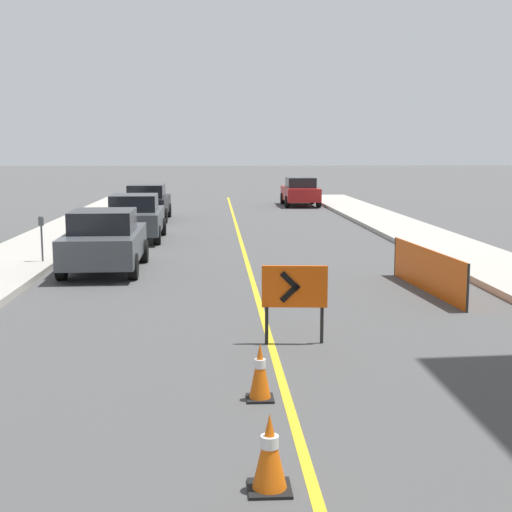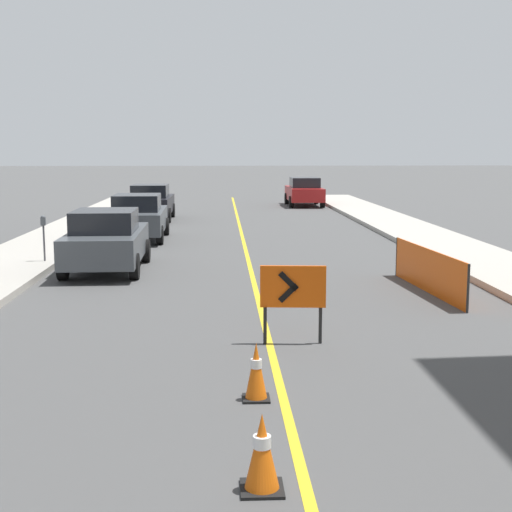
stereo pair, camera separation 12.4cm
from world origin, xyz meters
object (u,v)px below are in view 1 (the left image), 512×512
(arrow_barricade_primary, at_px, (294,290))
(parked_car_curb_far, at_px, (147,202))
(parked_car_curb_mid, at_px, (135,217))
(traffic_cone_farthest, at_px, (260,372))
(parked_car_opposite_side, at_px, (300,192))
(parking_meter_far_curb, at_px, (41,229))
(parked_car_curb_near, at_px, (105,240))
(traffic_cone_fifth, at_px, (270,452))

(arrow_barricade_primary, height_order, parked_car_curb_far, parked_car_curb_far)
(arrow_barricade_primary, distance_m, parked_car_curb_mid, 14.24)
(traffic_cone_farthest, relative_size, parked_car_opposite_side, 0.17)
(parking_meter_far_curb, bearing_deg, traffic_cone_farthest, -63.94)
(parked_car_curb_mid, bearing_deg, parked_car_curb_far, 90.72)
(parked_car_curb_near, height_order, parked_car_curb_mid, same)
(arrow_barricade_primary, bearing_deg, traffic_cone_farthest, -100.84)
(traffic_cone_farthest, xyz_separation_m, parked_car_curb_far, (-3.54, 23.36, 0.44))
(parked_car_curb_mid, bearing_deg, parked_car_opposite_side, 61.95)
(parked_car_curb_near, height_order, parked_car_curb_far, same)
(parked_car_curb_near, relative_size, parking_meter_far_curb, 3.52)
(parked_car_curb_near, bearing_deg, parked_car_curb_far, 89.56)
(arrow_barricade_primary, height_order, parked_car_opposite_side, parked_car_opposite_side)
(traffic_cone_farthest, bearing_deg, parked_car_opposite_side, 82.24)
(traffic_cone_fifth, xyz_separation_m, arrow_barricade_primary, (0.78, 4.98, 0.52))
(traffic_cone_fifth, distance_m, arrow_barricade_primary, 5.07)
(parked_car_curb_near, bearing_deg, parked_car_opposite_side, 69.20)
(traffic_cone_fifth, distance_m, parked_car_curb_mid, 18.93)
(arrow_barricade_primary, xyz_separation_m, parked_car_opposite_side, (3.53, 28.58, -0.09))
(arrow_barricade_primary, distance_m, parked_car_opposite_side, 28.80)
(traffic_cone_fifth, bearing_deg, parked_car_opposite_side, 82.68)
(parked_car_curb_near, bearing_deg, arrow_barricade_primary, -61.66)
(traffic_cone_fifth, relative_size, parked_car_curb_near, 0.17)
(traffic_cone_fifth, height_order, parked_car_opposite_side, parked_car_opposite_side)
(traffic_cone_farthest, distance_m, parking_meter_far_curb, 11.73)
(arrow_barricade_primary, relative_size, parked_car_curb_mid, 0.29)
(traffic_cone_farthest, xyz_separation_m, arrow_barricade_primary, (0.72, 2.57, 0.53))
(traffic_cone_fifth, bearing_deg, parked_car_curb_mid, 99.85)
(traffic_cone_farthest, height_order, arrow_barricade_primary, arrow_barricade_primary)
(parked_car_curb_near, xyz_separation_m, parked_car_curb_far, (-0.16, 13.54, 0.00))
(traffic_cone_farthest, distance_m, arrow_barricade_primary, 2.72)
(parked_car_curb_mid, distance_m, parking_meter_far_curb, 6.01)
(parked_car_curb_far, xyz_separation_m, parked_car_opposite_side, (7.79, 7.80, 0.00))
(traffic_cone_farthest, relative_size, parked_car_curb_near, 0.17)
(parked_car_curb_near, bearing_deg, parking_meter_far_curb, 157.35)
(parked_car_opposite_side, bearing_deg, traffic_cone_farthest, -97.97)
(parked_car_opposite_side, bearing_deg, parked_car_curb_near, -109.87)
(parked_car_curb_mid, bearing_deg, traffic_cone_farthest, -79.71)
(parked_car_curb_mid, distance_m, parked_car_opposite_side, 16.72)
(parked_car_opposite_side, bearing_deg, arrow_barricade_primary, -97.25)
(parked_car_curb_near, distance_m, parking_meter_far_curb, 1.91)
(parked_car_curb_mid, xyz_separation_m, parked_car_curb_far, (-0.24, 7.12, 0.00))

